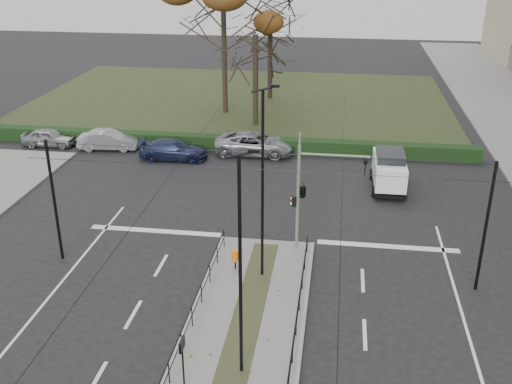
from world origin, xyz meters
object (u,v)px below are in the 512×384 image
Objects in this scene: streetlamp_median_far at (263,184)px; bare_tree_near at (255,42)px; litter_bin at (235,256)px; parked_car_fourth at (255,144)px; white_van at (389,169)px; streetlamp_median_near at (241,267)px; traffic_light at (305,190)px; info_panel at (182,350)px; parked_car_second at (108,140)px; parked_car_first at (49,137)px; bare_tree_center at (270,19)px; parked_car_third at (173,150)px.

streetlamp_median_far is 0.92× the size of bare_tree_near.
litter_bin is 0.17× the size of parked_car_fourth.
bare_tree_near reaches higher than white_van.
streetlamp_median_near is at bearing -78.14° from litter_bin.
bare_tree_near reaches higher than traffic_light.
parked_car_second is at bearing 116.36° from info_panel.
bare_tree_near is (14.27, 7.16, 6.07)m from parked_car_first.
info_panel is at bearing -148.68° from streetlamp_median_near.
bare_tree_near is at bearing -90.70° from bare_tree_center.
streetlamp_median_far is 1.99× the size of white_van.
streetlamp_median_near is at bearing -143.52° from parked_car_first.
parked_car_fourth is (-4.36, 13.40, -2.45)m from traffic_light.
streetlamp_median_near is at bearing -172.88° from parked_car_fourth.
traffic_light is 23.62m from parked_car_first.
info_panel is at bearing -177.54° from parked_car_fourth.
streetlamp_median_far is at bearing 91.20° from streetlamp_median_near.
streetlamp_median_far is (1.68, 7.68, 2.90)m from info_panel.
bare_tree_center reaches higher than parked_car_first.
parked_car_fourth is 0.58× the size of bare_tree_near.
parked_car_fourth is at bearing 108.01° from traffic_light.
parked_car_second is (-13.44, 22.33, -3.67)m from streetlamp_median_near.
litter_bin is at bearing 87.31° from info_panel.
parked_car_first is at bearing 79.22° from parked_car_third.
streetlamp_median_near is 19.20m from white_van.
traffic_light is 1.13× the size of parked_car_third.
bare_tree_center is at bearing 92.69° from info_panel.
parked_car_fourth is (10.57, 0.48, 0.06)m from parked_car_second.
info_panel is 20.62m from white_van.
parked_car_first is 22.41m from bare_tree_center.
info_panel is 39.84m from bare_tree_center.
streetlamp_median_far is 1.58× the size of parked_car_fourth.
white_van reaches higher than info_panel.
streetlamp_median_near is 6.57m from streetlamp_median_far.
parked_car_first is at bearing 136.87° from litter_bin.
bare_tree_center is 1.09× the size of bare_tree_near.
streetlamp_median_far is at bearing -170.51° from parked_car_fourth.
streetlamp_median_near reaches higher than parked_car_second.
parked_car_fourth is (5.40, 1.78, 0.09)m from parked_car_third.
white_van reaches higher than parked_car_fourth.
parked_car_second is at bearing 121.04° from streetlamp_median_near.
info_panel is at bearing -92.69° from litter_bin.
info_panel reaches higher than parked_car_fourth.
parked_car_third is at bearing 115.76° from litter_bin.
traffic_light is at bearing -142.55° from parked_car_third.
traffic_light is 2.69× the size of info_panel.
litter_bin is at bearing -148.60° from parked_car_second.
streetlamp_median_far is at bearing -146.27° from parked_car_second.
streetlamp_median_far is at bearing -153.23° from parked_car_third.
parked_car_first is at bearing -153.34° from bare_tree_near.
parked_car_third is (-6.45, 22.14, -1.01)m from info_panel.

